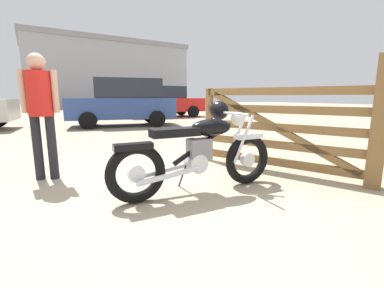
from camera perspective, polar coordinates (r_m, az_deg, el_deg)
ground_plane at (r=3.13m, az=-4.81°, el=-10.52°), size 80.00×80.00×0.00m
vintage_motorcycle at (r=3.03m, az=1.92°, el=-1.44°), size 2.08×0.74×1.07m
timber_gate at (r=3.92m, az=22.28°, el=3.62°), size 1.21×2.35×1.60m
bystander at (r=3.96m, az=-30.38°, el=7.61°), size 0.45×0.30×1.66m
white_estate_far at (r=14.58m, az=-6.02°, el=9.22°), size 4.28×2.08×1.67m
dark_sedan_left at (r=10.42m, az=-14.70°, el=8.95°), size 4.13×2.34×1.78m
industrial_building at (r=33.69m, az=-18.20°, el=14.19°), size 18.01×10.15×7.29m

